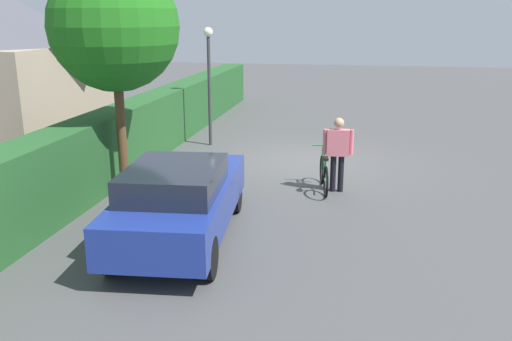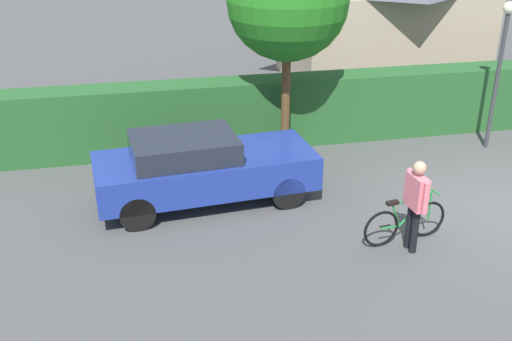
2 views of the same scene
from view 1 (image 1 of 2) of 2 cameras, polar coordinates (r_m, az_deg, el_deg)
ground_plane at (r=14.96m, az=5.19°, el=0.94°), size 60.00×60.00×0.00m
hedge_row at (r=15.81m, az=-11.04°, el=4.61°), size 21.27×0.90×1.66m
house_distant at (r=18.86m, az=-23.99°, el=9.81°), size 6.23×4.44×4.46m
parked_car_near at (r=9.62m, az=-7.95°, el=-2.97°), size 4.47×2.08×1.45m
bicycle at (r=12.46m, az=7.10°, el=-0.37°), size 1.66×0.50×0.96m
person_rider at (r=12.28m, az=8.55°, el=2.27°), size 0.23×0.68×1.69m
street_lamp at (r=16.51m, az=-4.94°, el=10.59°), size 0.28×0.28×3.51m
tree_kerbside at (r=11.96m, az=-14.60°, el=14.31°), size 2.69×2.69×4.98m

